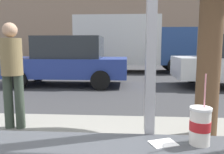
{
  "coord_description": "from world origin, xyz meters",
  "views": [
    {
      "loc": [
        -0.12,
        -1.12,
        1.45
      ],
      "look_at": [
        -0.35,
        2.25,
        0.99
      ],
      "focal_mm": 36.88,
      "sensor_mm": 36.0,
      "label": 1
    }
  ],
  "objects": [
    {
      "name": "building_facade_far",
      "position": [
        0.0,
        22.85,
        3.23
      ],
      "size": [
        28.0,
        1.2,
        6.47
      ],
      "primitive_type": "cube",
      "color": "gray",
      "rests_on": "ground"
    },
    {
      "name": "parked_car_blue",
      "position": [
        -2.34,
        7.15,
        0.89
      ],
      "size": [
        4.5,
        1.96,
        1.78
      ],
      "color": "#283D93",
      "rests_on": "ground"
    },
    {
      "name": "soda_cup_right",
      "position": [
        0.22,
        -0.07,
        1.08
      ],
      "size": [
        0.1,
        0.1,
        0.33
      ],
      "color": "silver",
      "rests_on": "window_counter"
    },
    {
      "name": "box_truck",
      "position": [
        0.02,
        11.63,
        1.62
      ],
      "size": [
        6.21,
        2.44,
        2.99
      ],
      "color": "silver",
      "rests_on": "ground"
    },
    {
      "name": "ground_plane",
      "position": [
        0.0,
        8.0,
        0.0
      ],
      "size": [
        60.0,
        60.0,
        0.0
      ],
      "primitive_type": "plane",
      "color": "#38383A"
    },
    {
      "name": "napkin_wrapper",
      "position": [
        0.05,
        -0.07,
        0.99
      ],
      "size": [
        0.14,
        0.13,
        0.0
      ],
      "primitive_type": "cube",
      "rotation": [
        0.0,
        0.0,
        0.38
      ],
      "color": "white",
      "rests_on": "window_counter"
    },
    {
      "name": "pedestrian",
      "position": [
        -1.88,
        2.27,
        1.09
      ],
      "size": [
        0.32,
        0.32,
        1.63
      ],
      "color": "#374337",
      "rests_on": "sidewalk_strip"
    }
  ]
}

